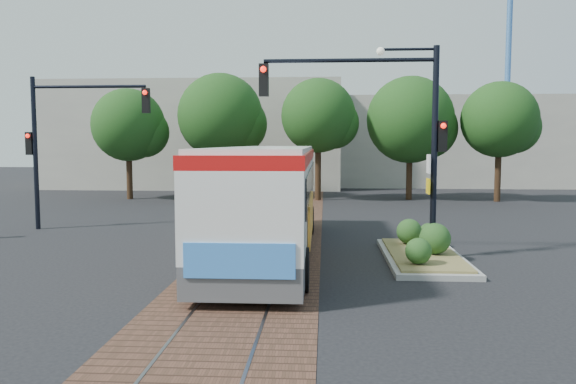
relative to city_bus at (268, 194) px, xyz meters
name	(u,v)px	position (x,y,z in m)	size (l,w,h in m)	color
ground	(264,251)	(-0.18, 0.32, -1.84)	(120.00, 120.00, 0.00)	black
trackbed	(275,231)	(-0.18, 4.32, -1.83)	(3.60, 40.00, 0.02)	#533325
tree_row	(313,119)	(1.04, 16.73, 3.01)	(26.40, 5.60, 7.67)	#382314
warehouses	(295,138)	(-0.70, 29.06, 1.98)	(40.00, 13.00, 8.00)	#ADA899
crane	(508,58)	(17.82, 34.32, 9.05)	(8.00, 0.50, 18.00)	#3F72B2
city_bus	(268,194)	(0.00, 0.00, 0.00)	(2.78, 12.35, 3.30)	#4D4D50
traffic_island	(423,248)	(4.64, -0.58, -1.51)	(2.20, 5.20, 1.13)	gray
signal_pole_main	(392,118)	(3.69, -0.49, 2.32)	(5.49, 0.46, 6.00)	black
signal_pole_left	(62,132)	(-8.54, 4.31, 2.03)	(4.99, 0.34, 6.00)	black
parked_car	(215,193)	(-4.40, 13.75, -1.19)	(1.81, 4.45, 1.29)	black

